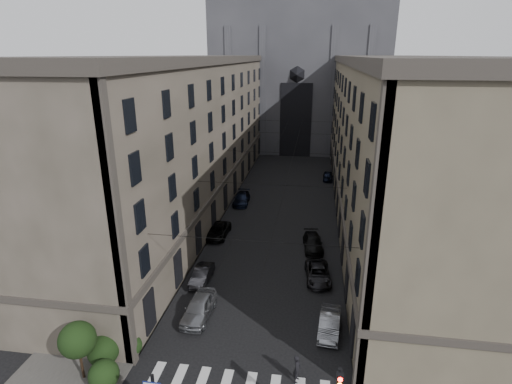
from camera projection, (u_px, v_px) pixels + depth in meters
The scene contains 16 objects.
sidewalk_left at pixel (205, 202), 54.24m from camera, with size 7.00×80.00×0.15m, color #383533.
sidewalk_right at pixel (363, 210), 51.28m from camera, with size 7.00×80.00×0.15m, color #383533.
building_left at pixel (180, 133), 51.63m from camera, with size 13.60×60.60×18.85m.
building_right at pixel (395, 140), 47.84m from camera, with size 13.60×60.60×18.85m.
gothic_tower at pixel (300, 61), 83.39m from camera, with size 35.00×23.00×58.00m.
shrub_cluster at pixel (97, 351), 24.46m from camera, with size 3.90×4.40×3.90m.
tram_wires at pixel (283, 153), 50.08m from camera, with size 14.00×60.00×0.43m.
car_left_near at pixel (199, 307), 30.31m from camera, with size 1.90×4.72×1.61m, color slate.
car_left_midnear at pixel (202, 275), 35.07m from camera, with size 1.37×3.92×1.29m, color black.
car_left_midfar at pixel (218, 231), 43.85m from camera, with size 2.16×4.68×1.30m, color black.
car_left_far at pixel (242, 199), 53.52m from camera, with size 1.94×4.76×1.38m, color black.
car_right_near at pixel (329, 323), 28.72m from camera, with size 1.44×4.12×1.36m, color slate.
car_right_midnear at pixel (318, 273), 35.35m from camera, with size 2.11×4.57×1.27m, color black.
car_right_midfar at pixel (313, 243), 41.02m from camera, with size 1.86×4.58×1.33m, color black.
car_right_far at pixel (328, 176), 63.53m from camera, with size 1.54×3.82×1.30m, color black.
pedestrian at pixel (297, 369), 24.24m from camera, with size 0.68×0.44×1.86m, color black.
Camera 1 is at (3.94, -13.24, 19.01)m, focal length 28.00 mm.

